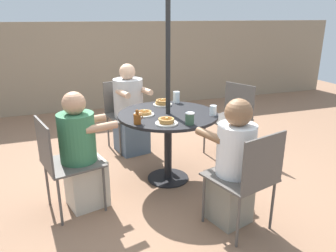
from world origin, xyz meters
name	(u,v)px	position (x,y,z in m)	size (l,w,h in m)	color
ground_plane	(168,178)	(0.00, 0.00, 0.00)	(12.00, 12.00, 0.00)	#8C664C
back_fence	(113,66)	(0.00, 3.21, 0.82)	(10.00, 0.06, 1.64)	gray
patio_table	(168,124)	(0.00, 0.00, 0.65)	(1.06, 1.06, 0.77)	black
umbrella_pole	(168,90)	(0.00, 0.00, 1.02)	(0.05, 0.05, 2.04)	black
patio_chair_north	(232,114)	(1.05, 0.46, 0.53)	(0.63, 0.63, 0.90)	#514C47
patio_chair_east	(124,110)	(-0.24, 1.11, 0.53)	(0.57, 0.57, 0.90)	#514C47
diner_east	(130,113)	(-0.21, 0.94, 0.53)	(0.46, 0.56, 1.17)	slate
patio_chair_south	(62,159)	(-1.10, -0.29, 0.53)	(0.59, 0.59, 0.90)	#514C47
diner_south	(82,156)	(-0.93, -0.24, 0.52)	(0.53, 0.43, 1.13)	beige
patio_chair_west	(248,175)	(0.30, -1.10, 0.53)	(0.59, 0.59, 0.90)	#514C47
diner_west	(232,167)	(0.26, -0.93, 0.53)	(0.43, 0.53, 1.13)	gray
pancake_plate_a	(166,122)	(-0.13, -0.33, 0.79)	(0.22, 0.22, 0.07)	silver
pancake_plate_b	(144,113)	(-0.26, 0.03, 0.78)	(0.22, 0.22, 0.05)	silver
pancake_plate_c	(163,103)	(0.05, 0.34, 0.79)	(0.22, 0.22, 0.07)	silver
syrup_bottle	(137,119)	(-0.39, -0.23, 0.82)	(0.09, 0.07, 0.14)	brown
coffee_cup	(190,118)	(0.08, -0.41, 0.82)	(0.09, 0.09, 0.11)	#33513D
drinking_glass_a	(176,97)	(0.24, 0.40, 0.83)	(0.08, 0.08, 0.13)	silver
drinking_glass_b	(213,110)	(0.42, -0.21, 0.82)	(0.07, 0.07, 0.10)	silver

